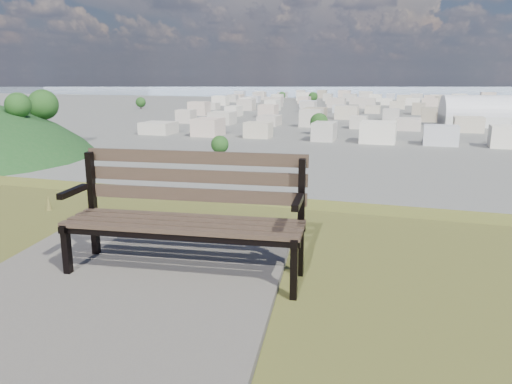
% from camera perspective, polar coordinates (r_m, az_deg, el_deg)
% --- Properties ---
extents(park_bench, '(2.05, 0.86, 1.04)m').
position_cam_1_polar(park_bench, '(4.26, -7.83, -1.84)').
color(park_bench, '#453528').
rests_on(park_bench, hilltop_mesa).
extents(gravel_patch, '(2.95, 3.85, 0.07)m').
position_cam_1_polar(gravel_patch, '(3.99, -16.71, -11.96)').
color(gravel_patch, '#68655B').
rests_on(gravel_patch, hilltop_mesa).
extents(arena, '(51.86, 28.23, 20.78)m').
position_cam_1_polar(arena, '(285.68, 25.31, 7.78)').
color(arena, silver).
rests_on(arena, ground).
extents(city_blocks, '(395.00, 361.00, 7.00)m').
position_cam_1_polar(city_blocks, '(397.18, 17.66, 9.46)').
color(city_blocks, '#BEB6A7').
rests_on(city_blocks, ground).
extents(city_trees, '(406.52, 387.20, 9.98)m').
position_cam_1_polar(city_trees, '(322.92, 12.87, 9.21)').
color(city_trees, '#37261B').
rests_on(city_trees, ground).
extents(bay_water, '(2400.00, 700.00, 0.12)m').
position_cam_1_polar(bay_water, '(902.45, 17.82, 11.10)').
color(bay_water, '#96AEBF').
rests_on(bay_water, ground).
extents(far_hills, '(2050.00, 340.00, 60.00)m').
position_cam_1_polar(far_hills, '(1406.32, 15.41, 12.91)').
color(far_hills, '#9BA9C1').
rests_on(far_hills, ground).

